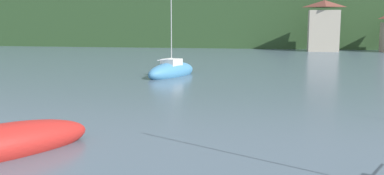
{
  "coord_description": "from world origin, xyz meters",
  "views": [
    {
      "loc": [
        3.79,
        20.04,
        5.5
      ],
      "look_at": [
        0.0,
        40.24,
        2.46
      ],
      "focal_mm": 41.0,
      "sensor_mm": 36.0,
      "label": 1
    }
  ],
  "objects": [
    {
      "name": "wooded_hillside",
      "position": [
        6.12,
        152.78,
        6.89
      ],
      "size": [
        352.0,
        68.03,
        28.88
      ],
      "color": "#2D4C28",
      "rests_on": "ground_plane"
    },
    {
      "name": "shore_building_west",
      "position": [
        13.05,
        108.5,
        4.76
      ],
      "size": [
        5.95,
        3.99,
        9.8
      ],
      "color": "#BCB29E",
      "rests_on": "ground_plane"
    },
    {
      "name": "sailboat_far_7",
      "position": [
        -6.62,
        64.04,
        0.52
      ],
      "size": [
        4.78,
        7.81,
        8.34
      ],
      "rotation": [
        0.0,
        0.0,
        1.2
      ],
      "color": "teal",
      "rests_on": "ground_plane"
    }
  ]
}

